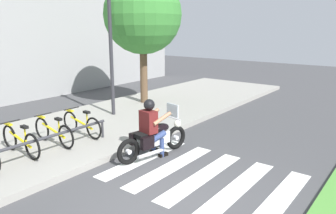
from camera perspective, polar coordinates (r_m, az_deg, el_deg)
ground_plane at (r=6.02m, az=-0.78°, el=-16.37°), size 48.00×48.00×0.00m
sidewalk at (r=9.08m, az=-22.81°, el=-6.26°), size 24.00×4.40×0.15m
crosswalk_stripe_0 at (r=6.37m, az=18.77°, el=-15.31°), size 2.80×0.40×0.01m
crosswalk_stripe_1 at (r=6.62m, az=12.05°, el=-13.67°), size 2.80×0.40×0.01m
crosswalk_stripe_2 at (r=6.95m, az=5.99°, el=-12.01°), size 2.80×0.40×0.01m
crosswalk_stripe_3 at (r=7.36m, az=0.60°, el=-10.41°), size 2.80×0.40×0.01m
crosswalk_stripe_4 at (r=7.83m, az=-4.13°, el=-8.91°), size 2.80×0.40×0.01m
motorcycle at (r=7.79m, az=-2.46°, el=-5.48°), size 2.04×0.79×1.20m
rider at (r=7.63m, az=-2.96°, el=-3.03°), size 0.70×0.62×1.42m
bicycle_2 at (r=8.22m, az=-24.45°, el=-5.39°), size 0.48×1.62×0.75m
bicycle_3 at (r=8.63m, az=-19.44°, el=-4.08°), size 0.48×1.64×0.73m
bicycle_4 at (r=9.09m, az=-14.92°, el=-2.86°), size 0.48×1.60×0.73m
bike_rack at (r=7.73m, az=-22.54°, el=-5.80°), size 4.04×0.07×0.49m
street_lamp at (r=10.79m, az=-10.07°, el=12.52°), size 0.28×0.28×4.69m
tree_near_rack at (r=12.51m, az=-4.45°, el=15.73°), size 2.90×2.90×4.91m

